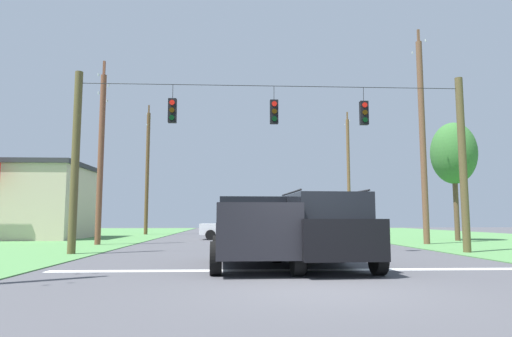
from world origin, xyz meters
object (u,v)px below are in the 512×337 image
utility_pole_mid_right (423,138)px  utility_pole_far_right (349,174)px  utility_pole_mid_left (101,153)px  tree_roadside_right (454,154)px  roadside_store (16,201)px  distant_car_crossing_white (234,227)px  utility_pole_far_left (147,170)px  pickup_truck (252,232)px  overhead_signal_span (273,154)px  suv_black (321,229)px

utility_pole_mid_right → utility_pole_far_right: (0.09, 15.86, -0.35)m
utility_pole_mid_right → utility_pole_mid_left: utility_pole_mid_right is taller
tree_roadside_right → roadside_store: size_ratio=0.77×
distant_car_crossing_white → utility_pole_far_left: bearing=129.2°
utility_pole_far_right → pickup_truck: bearing=-110.2°
pickup_truck → tree_roadside_right: (12.88, 13.71, 4.30)m
utility_pole_far_right → utility_pole_far_left: 17.45m
utility_pole_mid_left → tree_roadside_right: (20.27, 3.10, 0.56)m
utility_pole_mid_right → overhead_signal_span: bearing=-145.9°
pickup_truck → distant_car_crossing_white: pickup_truck is taller
utility_pole_mid_right → tree_roadside_right: bearing=45.3°
overhead_signal_span → tree_roadside_right: bearing=37.7°
suv_black → roadside_store: bearing=132.2°
overhead_signal_span → utility_pole_far_left: bearing=112.7°
distant_car_crossing_white → overhead_signal_span: bearing=-83.1°
tree_roadside_right → utility_pole_far_right: bearing=104.7°
utility_pole_mid_right → roadside_store: (-24.53, 7.71, -3.11)m
utility_pole_far_right → roadside_store: (-24.62, -8.15, -2.76)m
utility_pole_far_right → tree_roadside_right: (3.28, -12.45, 0.01)m
tree_roadside_right → utility_pole_mid_right: bearing=-134.7°
distant_car_crossing_white → tree_roadside_right: 14.36m
utility_pole_mid_left → distant_car_crossing_white: bearing=40.8°
pickup_truck → distant_car_crossing_white: (-0.46, 16.60, -0.18)m
suv_black → distant_car_crossing_white: bearing=97.7°
suv_black → tree_roadside_right: bearing=52.4°
distant_car_crossing_white → tree_roadside_right: tree_roadside_right is taller
utility_pole_far_right → tree_roadside_right: size_ratio=1.50×
suv_black → utility_pole_mid_right: (7.66, 10.89, 4.54)m
utility_pole_mid_right → tree_roadside_right: utility_pole_mid_right is taller
pickup_truck → utility_pole_far_right: 28.19m
pickup_truck → suv_black: size_ratio=1.11×
overhead_signal_span → roadside_store: overhead_signal_span is taller
utility_pole_mid_right → roadside_store: 25.90m
tree_roadside_right → roadside_store: (-27.90, 4.31, -2.77)m
utility_pole_far_left → roadside_store: size_ratio=1.19×
pickup_truck → suv_black: 1.95m
pickup_truck → distant_car_crossing_white: bearing=91.6°
distant_car_crossing_white → pickup_truck: bearing=-88.4°
tree_roadside_right → suv_black: bearing=-127.6°
distant_car_crossing_white → utility_pole_far_right: (10.06, 9.57, 4.47)m
utility_pole_mid_left → utility_pole_far_left: size_ratio=0.87×
distant_car_crossing_white → utility_pole_far_right: 14.58m
overhead_signal_span → distant_car_crossing_white: size_ratio=3.49×
overhead_signal_span → roadside_store: 20.98m
utility_pole_far_left → tree_roadside_right: size_ratio=1.54×
suv_black → utility_pole_mid_left: utility_pole_mid_left is taller
suv_black → utility_pole_far_right: (7.75, 26.75, 4.19)m
roadside_store → suv_black: bearing=-47.8°
utility_pole_mid_right → pickup_truck: bearing=-132.7°
utility_pole_mid_left → tree_roadside_right: utility_pole_mid_left is taller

